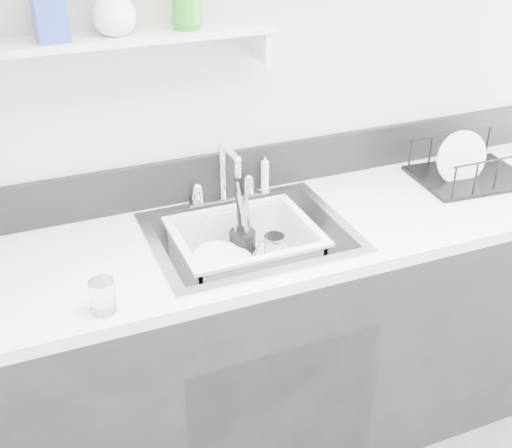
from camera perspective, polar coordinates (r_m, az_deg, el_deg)
name	(u,v)px	position (r m, az deg, el deg)	size (l,w,h in m)	color
room_shell	(432,58)	(1.11, 15.40, 14.07)	(3.50, 3.00, 2.60)	silver
counter_run	(251,344)	(2.33, -0.48, -10.63)	(3.20, 0.62, 0.92)	black
backsplash	(219,174)	(2.28, -3.34, 4.42)	(3.20, 0.02, 0.16)	black
sink	(250,257)	(2.11, -0.52, -2.93)	(0.64, 0.52, 0.20)	silver
faucet	(224,185)	(2.24, -2.88, 3.44)	(0.26, 0.18, 0.23)	silver
side_sprayer	(265,175)	(2.30, 0.80, 4.42)	(0.03, 0.03, 0.14)	white
wall_shelf	(107,42)	(1.97, -13.13, 15.49)	(1.00, 0.16, 0.12)	silver
wash_tub	(245,252)	(2.11, -0.99, -2.55)	(0.46, 0.37, 0.18)	white
plate_stack	(229,275)	(2.08, -2.39, -4.59)	(0.28, 0.27, 0.11)	white
utensil_cup	(242,244)	(2.18, -1.22, -1.79)	(0.09, 0.09, 0.30)	black
ladle	(237,264)	(2.12, -1.67, -3.61)	(0.27, 0.10, 0.08)	silver
tumbler_in_tub	(274,249)	(2.18, 1.62, -2.20)	(0.07, 0.07, 0.10)	white
tumbler_counter	(103,296)	(1.74, -13.48, -6.25)	(0.07, 0.07, 0.09)	white
dish_rack	(472,161)	(2.53, 18.65, 5.33)	(0.41, 0.31, 0.14)	black
bowl_small	(278,276)	(2.10, 1.93, -4.62)	(0.11, 0.11, 0.03)	white
soap_bottle_b	(48,5)	(1.91, -18.02, 17.99)	(0.09, 0.09, 0.19)	#2C41B8
soap_bottle_c	(113,6)	(1.94, -12.57, 18.38)	(0.12, 0.12, 0.16)	white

